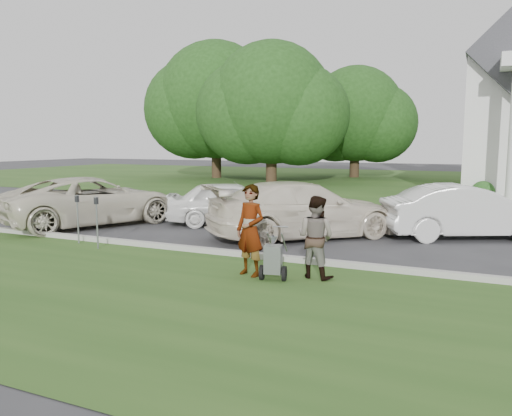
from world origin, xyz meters
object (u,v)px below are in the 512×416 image
Objects in this scene: parking_meter_near at (97,216)px; car_d at (466,212)px; parking_meter_far at (78,213)px; tree_far at (216,106)px; tree_left at (271,109)px; car_a at (93,201)px; car_c at (303,210)px; tree_back at (355,118)px; person_left at (250,231)px; person_right at (315,238)px; striping_cart at (273,260)px; car_b at (232,203)px.

car_d is (8.84, 5.65, -0.09)m from parking_meter_near.
tree_far is at bearing 110.34° from parking_meter_far.
car_a is (1.27, -19.09, -4.29)m from tree_left.
parking_meter_near is (10.19, -25.16, -4.81)m from tree_far.
tree_far reaches higher than parking_meter_far.
car_c is at bearing -55.65° from tree_far.
car_c is (5.40, 3.45, -0.03)m from parking_meter_far.
person_left is at bearing -80.83° from tree_back.
parking_meter_far is at bearing -173.80° from person_left.
person_left is 1.13× the size of person_right.
parking_meter_near reaches higher than striping_cart.
person_left reaches higher than parking_meter_far.
striping_cart is 9.21m from car_a.
person_left is 1.36m from person_right.
tree_far is at bearing 137.06° from person_left.
striping_cart is at bearing 126.10° from car_d.
tree_back is 7.04× the size of parking_meter_far.
tree_back reaches higher than car_d.
tree_far is at bearing 153.44° from tree_left.
person_right is at bearing -78.36° from tree_back.
person_left is at bearing -59.96° from tree_far.
tree_left is 18.53m from car_b.
person_left is 7.58m from car_d.
tree_back is (4.00, 8.00, -0.38)m from tree_left.
car_b is 0.77× the size of car_c.
person_left reaches higher than person_right.
person_left is 0.32× the size of car_a.
striping_cart is at bearing -172.88° from car_b.
car_d is (11.75, 2.58, -0.03)m from car_a.
car_a is at bearing 133.54° from parking_meter_near.
parking_meter_far is at bearing 78.29° from car_c.
car_d is (19.03, -19.51, -4.90)m from tree_far.
tree_left is 2.40× the size of car_b.
tree_far is at bearing 3.35° from car_b.
tree_back is 2.17× the size of car_b.
person_right is 6.61m from car_d.
tree_far is 2.02× the size of car_c.
parking_meter_far is 3.34m from car_a.
tree_back is at bearing 88.09° from striping_cart.
parking_meter_near is at bearing 158.52° from car_a.
person_right is 7.15m from car_b.
tree_back is at bearing -22.97° from car_b.
parking_meter_near is 0.32× the size of car_b.
tree_back is 31.55m from person_left.
tree_far is 11.22m from tree_back.
car_b reaches higher than parking_meter_far.
parking_meter_near is 5.82m from car_c.
car_c is at bearing 40.72° from parking_meter_near.
person_left is (4.99, -30.93, -3.76)m from tree_back.
car_d is (2.73, 6.01, -0.07)m from person_right.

